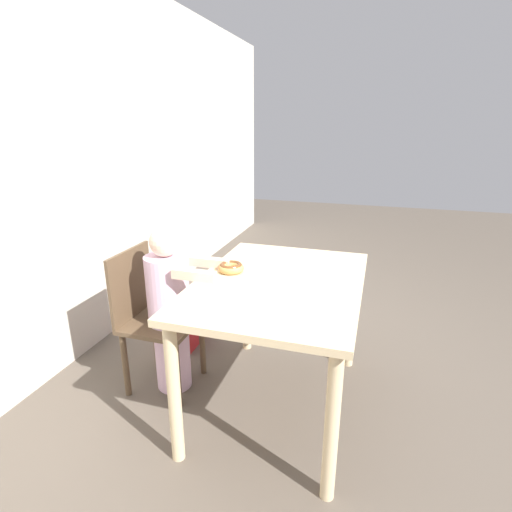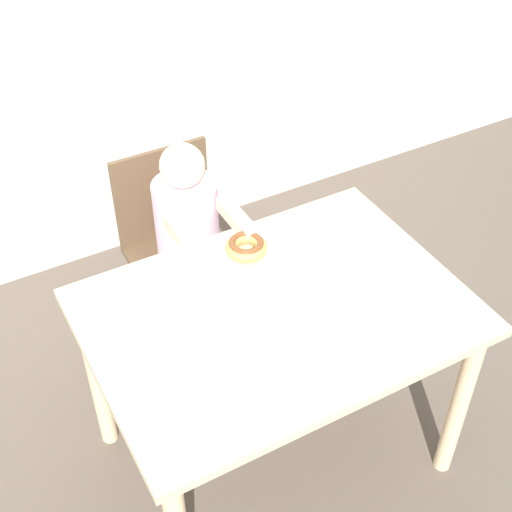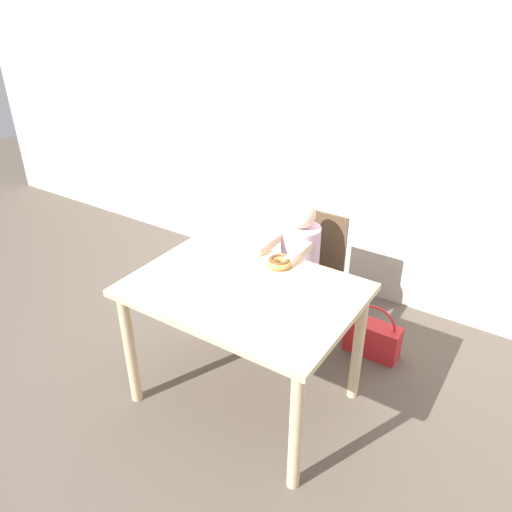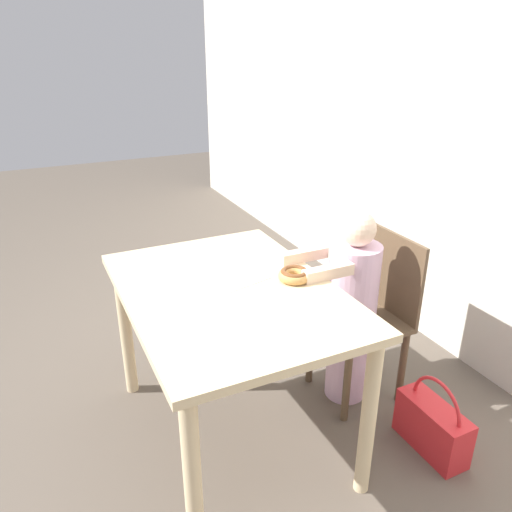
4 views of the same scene
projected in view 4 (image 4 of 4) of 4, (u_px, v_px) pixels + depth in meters
The scene contains 8 objects.
ground_plane at pixel (233, 432), 2.31m from camera, with size 12.00×12.00×0.00m, color brown.
wall_back at pixel (502, 137), 2.38m from camera, with size 8.00×0.05×2.50m.
dining_table at pixel (230, 312), 2.06m from camera, with size 1.14×0.82×0.75m.
chair at pixel (369, 315), 2.45m from camera, with size 0.39×0.39×0.83m.
child_figure at pixel (350, 309), 2.38m from camera, with size 0.25×0.45×0.98m.
donut at pixel (294, 275), 2.08m from camera, with size 0.14×0.14×0.05m.
napkin at pixel (233, 275), 2.13m from camera, with size 0.28×0.28×0.00m.
handbag at pixel (432, 425), 2.18m from camera, with size 0.34×0.13×0.36m.
Camera 4 is at (1.67, -0.67, 1.67)m, focal length 35.00 mm.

